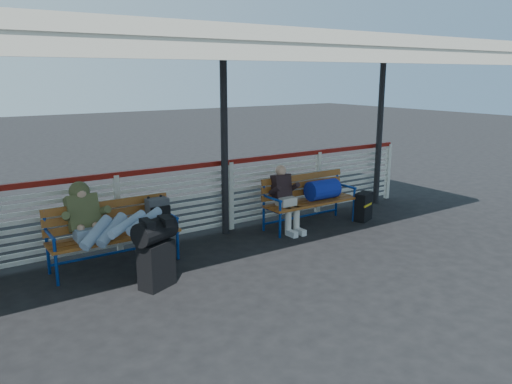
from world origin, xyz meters
TOP-DOWN VIEW (x-y plane):
  - ground at (0.00, 0.00)m, footprint 60.00×60.00m
  - fence at (0.00, 1.90)m, footprint 12.08×0.08m
  - canopy at (-0.00, 0.87)m, footprint 12.60×3.60m
  - luggage_stack at (-0.06, 0.34)m, footprint 0.62×0.50m
  - bench_left at (-0.08, 1.37)m, footprint 1.80×0.56m
  - bench_right at (3.40, 1.28)m, footprint 1.80×0.56m
  - traveler_man at (-0.40, 1.03)m, footprint 0.94×1.64m
  - companion_person at (2.72, 1.28)m, footprint 0.32×0.66m
  - suitcase_side at (4.32, 0.98)m, footprint 0.43×0.35m

SIDE VIEW (x-z plane):
  - ground at x=0.00m, z-range 0.00..0.00m
  - suitcase_side at x=4.32m, z-range 0.00..0.53m
  - luggage_stack at x=-0.06m, z-range 0.04..0.95m
  - bench_left at x=-0.08m, z-range 0.13..1.05m
  - companion_person at x=2.72m, z-range 0.02..1.17m
  - bench_right at x=3.40m, z-range 0.14..1.06m
  - fence at x=0.00m, z-range 0.04..1.28m
  - traveler_man at x=-0.40m, z-range 0.35..1.12m
  - canopy at x=0.00m, z-range 1.46..4.62m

